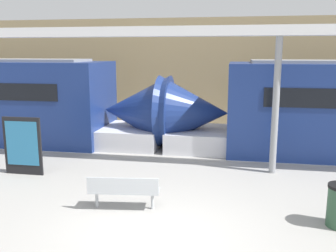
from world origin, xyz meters
TOP-DOWN VIEW (x-y plane):
  - ground_plane at (0.00, 0.00)m, footprint 60.00×60.00m
  - station_wall at (0.00, 11.07)m, footprint 56.00×0.20m
  - bench_near at (-0.96, 1.05)m, footprint 1.62×0.63m
  - poster_board at (-4.51, 2.91)m, footprint 1.14×0.07m
  - support_column_near at (2.54, 4.35)m, footprint 0.19×0.19m
  - canopy_beam at (2.54, 4.35)m, footprint 28.00×0.60m

SIDE VIEW (x-z plane):
  - ground_plane at x=0.00m, z-range 0.00..0.00m
  - bench_near at x=-0.96m, z-range 0.08..0.87m
  - poster_board at x=-4.51m, z-range 0.01..1.68m
  - support_column_near at x=2.54m, z-range 0.00..3.90m
  - station_wall at x=0.00m, z-range 0.00..5.00m
  - canopy_beam at x=2.54m, z-range 3.90..4.18m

